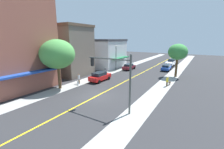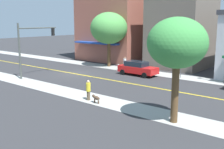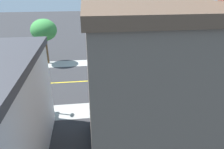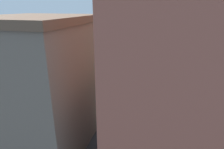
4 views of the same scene
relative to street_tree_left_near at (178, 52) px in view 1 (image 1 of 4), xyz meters
name	(u,v)px [view 1 (image 1 of 4)]	position (x,y,z in m)	size (l,w,h in m)	color
ground_plane	(96,96)	(-7.16, -17.10, -4.97)	(140.00, 140.00, 0.00)	#2D2D30
sidewalk_left	(63,88)	(-13.64, -17.10, -4.97)	(2.58, 126.00, 0.01)	#9E9E99
sidewalk_right	(142,107)	(-0.69, -17.10, -4.97)	(2.58, 126.00, 0.01)	#9E9E99
road_centerline_stripe	(96,96)	(-7.16, -17.10, -4.97)	(0.20, 126.00, 0.00)	yellow
pale_office_building	(9,39)	(-20.00, -20.87, 2.45)	(9.78, 10.99, 14.84)	#935142
corner_shop_building	(69,50)	(-20.01, -9.44, 0.20)	(8.46, 7.45, 10.31)	#665B51
brick_apartment_block	(101,53)	(-19.99, 2.10, -1.24)	(12.57, 9.97, 7.44)	silver
street_tree_left_near	(178,52)	(0.00, 0.00, 0.00)	(3.66, 3.66, 6.58)	brown
street_tree_right_corner	(57,54)	(-14.01, -17.34, 0.32)	(5.10, 5.10, 7.48)	brown
fire_hydrant	(78,83)	(-12.80, -14.66, -4.60)	(0.44, 0.24, 0.75)	silver
parking_meter	(105,71)	(-13.17, -6.02, -4.06)	(0.12, 0.18, 1.39)	#4C4C51
traffic_light_mast	(116,74)	(-2.89, -19.25, -0.93)	(5.14, 0.32, 6.09)	#474C47
street_lamp	(116,55)	(-13.29, -1.19, -1.20)	(0.70, 0.36, 6.04)	#38383D
red_sedan_left_curb	(100,76)	(-11.24, -10.57, -4.12)	(2.09, 4.70, 1.65)	red
maroon_sedan_left_curb	(129,67)	(-11.27, 1.79, -4.20)	(2.01, 4.36, 1.47)	maroon
blue_sedan_right_curb	(166,67)	(-3.04, 5.47, -4.22)	(1.98, 4.23, 1.42)	#1E429E
white_pickup_truck	(171,63)	(-3.36, 12.92, -4.04)	(2.35, 6.06, 1.89)	silver
pedestrian_yellow_shirt	(167,81)	(-0.06, -7.65, -4.11)	(0.36, 0.36, 1.65)	brown
pedestrian_white_shirt	(79,79)	(-13.22, -13.94, -4.08)	(0.37, 0.37, 1.70)	brown
small_dog	(170,83)	(0.14, -6.62, -4.55)	(0.40, 0.86, 0.64)	#4C3828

